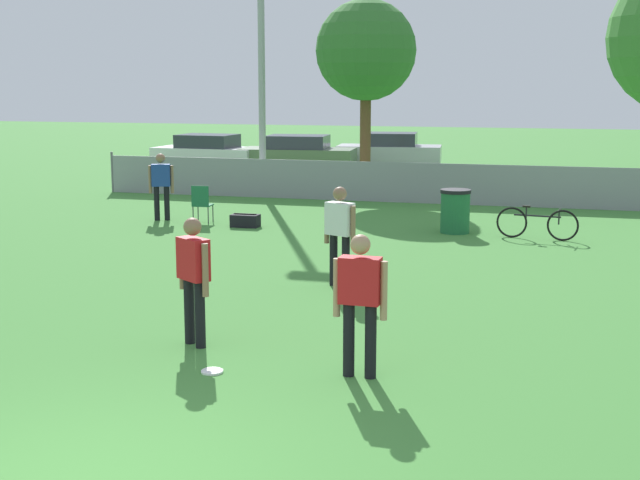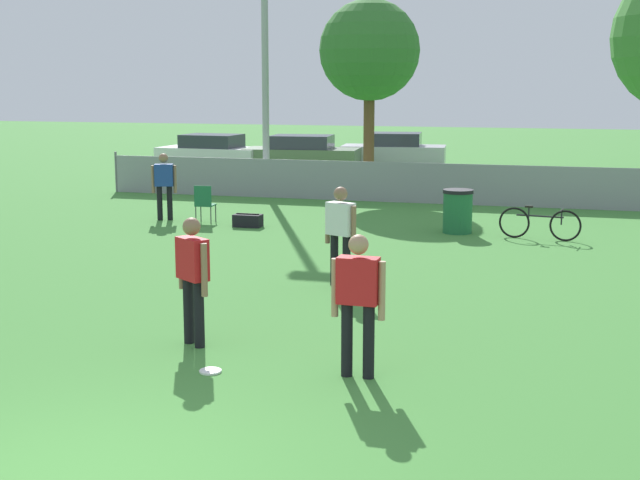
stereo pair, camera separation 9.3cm
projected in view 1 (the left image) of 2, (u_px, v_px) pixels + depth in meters
name	position (u px, v px, depth m)	size (l,w,h in m)	color
fence_backline	(425.00, 183.00, 24.17)	(18.93, 0.07, 1.21)	gray
light_pole	(261.00, 22.00, 25.59)	(0.90, 0.36, 8.41)	#9E9EA3
tree_near_pole	(366.00, 51.00, 25.78)	(2.93, 2.93, 5.64)	brown
player_defender_red	(360.00, 294.00, 9.82)	(0.62, 0.23, 1.62)	black
player_receiver_white	(340.00, 228.00, 14.24)	(0.57, 0.39, 1.62)	black
player_thrower_red	(194.00, 271.00, 11.01)	(0.52, 0.44, 1.62)	black
spectator_in_blue	(161.00, 182.00, 21.13)	(0.56, 0.35, 1.60)	black
frisbee_disc	(212.00, 371.00, 10.13)	(0.26, 0.26, 0.03)	white
folding_chair_sideline	(202.00, 202.00, 20.74)	(0.45, 0.45, 0.89)	#333338
bicycle_sideline	(537.00, 223.00, 18.65)	(1.70, 0.44, 0.70)	black
trash_bin	(455.00, 211.00, 19.45)	(0.67, 0.67, 0.96)	#1E6638
gear_bag_sideline	(245.00, 221.00, 20.29)	(0.64, 0.35, 0.31)	black
parked_car_white	(208.00, 152.00, 33.49)	(4.07, 1.99, 1.32)	black
parked_car_olive	(298.00, 154.00, 32.81)	(4.32, 2.19, 1.33)	black
parked_car_silver	(389.00, 151.00, 34.25)	(4.11, 2.17, 1.34)	black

